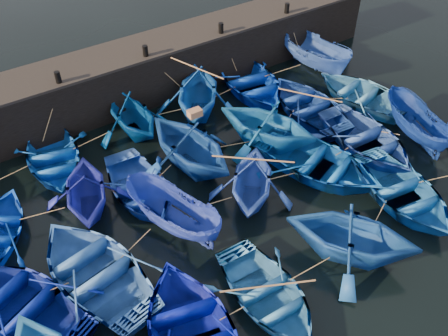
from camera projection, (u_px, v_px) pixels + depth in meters
ground at (272, 232)px, 18.10m from camera, size 120.00×120.00×0.00m
quay_wall at (141, 73)px, 23.78m from camera, size 26.00×2.50×2.50m
quay_top at (137, 49)px, 22.90m from camera, size 26.00×2.50×0.12m
bollard_1 at (58, 77)px, 20.51m from camera, size 0.24×0.24×0.50m
bollard_2 at (145, 51)px, 22.13m from camera, size 0.24×0.24×0.50m
bollard_3 at (221, 28)px, 23.75m from camera, size 0.24×0.24×0.50m
bollard_4 at (287, 8)px, 25.36m from camera, size 0.24×0.24×0.50m
boat_1 at (53, 158)px, 20.40m from camera, size 4.04×5.07×0.94m
boat_2 at (132, 114)px, 21.73m from camera, size 3.44×3.95×2.03m
boat_3 at (198, 91)px, 22.75m from camera, size 5.80×5.95×2.38m
boat_4 at (250, 82)px, 24.54m from camera, size 4.46×5.74×1.09m
boat_5 at (315, 54)px, 25.83m from camera, size 2.11×4.85×1.83m
boat_7 at (86, 190)px, 18.31m from camera, size 4.27×4.59×1.98m
boat_8 at (139, 187)px, 19.16m from camera, size 3.47×4.64×0.92m
boat_9 at (190, 144)px, 19.88m from camera, size 4.75×5.29×2.48m
boat_10 at (267, 123)px, 21.01m from camera, size 5.46×5.72×2.35m
boat_11 at (309, 105)px, 23.12m from camera, size 3.87×5.18×1.02m
boat_12 at (361, 94)px, 23.85m from camera, size 4.32×5.36×0.99m
boat_13 at (21, 305)px, 15.26m from camera, size 5.55×6.22×1.06m
boat_14 at (96, 270)px, 16.18m from camera, size 4.81×6.00×1.11m
boat_15 at (172, 214)px, 17.67m from camera, size 2.93×4.44×1.61m
boat_16 at (252, 180)px, 18.70m from camera, size 4.93×4.99×1.99m
boat_17 at (319, 163)px, 20.06m from camera, size 5.47×6.34×1.11m
boat_18 at (367, 139)px, 21.23m from camera, size 3.77×5.13×1.03m
boat_19 at (415, 124)px, 21.62m from camera, size 2.34×4.26×1.56m
boat_21 at (194, 335)px, 14.47m from camera, size 4.96×6.13×1.12m
boat_22 at (267, 295)px, 15.61m from camera, size 3.17×4.39×0.90m
boat_23 at (353, 234)px, 16.49m from camera, size 5.81×5.91×2.36m
boat_24 at (403, 192)px, 18.89m from camera, size 4.19×5.40×1.03m
wooden_crate at (195, 113)px, 19.07m from camera, size 0.53×0.34×0.29m
mooring_ropes at (198, 142)px, 20.54m from camera, size 18.30×11.84×2.10m
loose_oars at (257, 140)px, 19.49m from camera, size 9.99×12.12×1.54m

